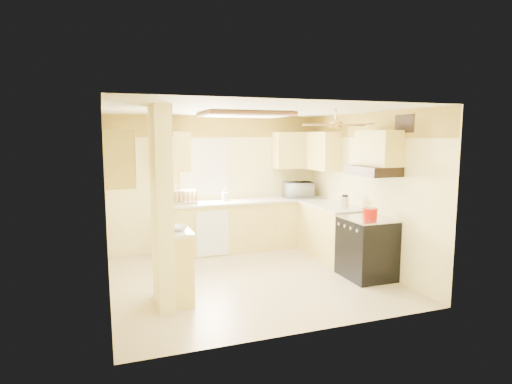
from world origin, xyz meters
name	(u,v)px	position (x,y,z in m)	size (l,w,h in m)	color
floor	(250,278)	(0.00, 0.00, 0.00)	(4.00, 4.00, 0.00)	tan
ceiling	(250,110)	(0.00, 0.00, 2.50)	(4.00, 4.00, 0.00)	white
wall_back	(217,183)	(0.00, 1.90, 1.25)	(4.00, 4.00, 0.00)	#F6E796
wall_front	(308,220)	(0.00, -1.90, 1.25)	(4.00, 4.00, 0.00)	#F6E796
wall_left	(106,203)	(-2.00, 0.00, 1.25)	(3.80, 3.80, 0.00)	#F6E796
wall_right	(366,190)	(2.00, 0.00, 1.25)	(3.80, 3.80, 0.00)	#F6E796
wallpaper_border	(217,126)	(0.00, 1.88, 2.30)	(4.00, 0.02, 0.40)	yellow
partition_column	(162,207)	(-1.35, -0.55, 1.25)	(0.20, 0.70, 2.50)	#F6E796
partition_ledge	(181,268)	(-1.13, -0.55, 0.45)	(0.25, 0.55, 0.90)	#EFDB6A
ledge_top	(180,232)	(-1.13, -0.55, 0.92)	(0.28, 0.58, 0.04)	white
lower_cabinets_back	(247,226)	(0.50, 1.60, 0.45)	(3.00, 0.60, 0.90)	#EFDB6A
lower_cabinets_right	(330,232)	(1.70, 0.60, 0.45)	(0.60, 1.40, 0.90)	#EFDB6A
countertop_back	(248,201)	(0.50, 1.59, 0.92)	(3.04, 0.64, 0.04)	white
countertop_right	(330,206)	(1.69, 0.60, 0.92)	(0.64, 1.44, 0.04)	white
dishwasher_panel	(213,233)	(-0.25, 1.29, 0.43)	(0.58, 0.02, 0.80)	white
window	(204,167)	(-0.25, 1.89, 1.55)	(0.92, 0.02, 1.02)	white
upper_cab_back_left	(172,152)	(-0.85, 1.72, 1.85)	(0.60, 0.35, 0.70)	#EFDB6A
upper_cab_back_right	(296,150)	(1.55, 1.72, 1.85)	(0.90, 0.35, 0.70)	#EFDB6A
upper_cab_right	(320,151)	(1.82, 1.25, 1.85)	(0.35, 1.00, 0.70)	#EFDB6A
upper_cab_left_wall	(119,158)	(-1.82, -0.25, 1.85)	(0.35, 0.75, 0.70)	#EFDB6A
upper_cab_over_stove	(379,148)	(1.82, -0.55, 1.95)	(0.35, 0.76, 0.52)	#EFDB6A
stove	(367,248)	(1.67, -0.55, 0.46)	(0.68, 0.77, 0.92)	black
range_hood	(373,171)	(1.74, -0.55, 1.62)	(0.50, 0.76, 0.14)	black
poster_menu	(169,159)	(-1.24, -0.55, 1.85)	(0.02, 0.42, 0.57)	black
poster_nashville	(171,211)	(-1.24, -0.55, 1.20)	(0.02, 0.42, 0.57)	black
ceiling_light_panel	(245,115)	(0.10, 0.50, 2.46)	(1.35, 0.95, 0.06)	brown
ceiling_fan	(336,124)	(1.00, -0.70, 2.29)	(1.15, 1.15, 0.26)	gold
vent_grate	(405,124)	(1.98, -0.90, 2.30)	(0.02, 0.40, 0.25)	black
microwave	(299,190)	(1.57, 1.62, 1.09)	(0.53, 0.36, 0.29)	white
bowl	(178,228)	(-1.16, -0.55, 0.97)	(0.25, 0.25, 0.06)	white
dutch_oven	(370,213)	(1.68, -0.59, 0.99)	(0.23, 0.23, 0.15)	#B80D01
kettle	(345,202)	(1.73, 0.19, 1.05)	(0.15, 0.15, 0.23)	silver
dish_rack	(185,199)	(-0.67, 1.57, 1.03)	(0.43, 0.33, 0.24)	tan
utensil_crock	(225,196)	(0.09, 1.66, 1.02)	(0.12, 0.12, 0.24)	white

